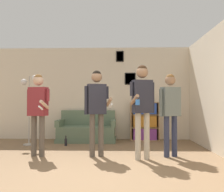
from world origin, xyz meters
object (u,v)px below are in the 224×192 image
person_spectator_near_bookshelf (170,106)px  bottle_on_floor (66,142)px  couch (87,131)px  person_player_foreground_left (38,106)px  person_watcher_holding_cup (142,100)px  floor_lamp (29,96)px  bookshelf (145,121)px  person_player_foreground_center (97,103)px

person_spectator_near_bookshelf → bottle_on_floor: size_ratio=6.53×
couch → person_player_foreground_left: (-0.74, -1.94, 0.73)m
couch → person_watcher_holding_cup: person_watcher_holding_cup is taller
couch → person_watcher_holding_cup: (1.35, -2.17, 0.84)m
person_watcher_holding_cup → person_spectator_near_bookshelf: person_watcher_holding_cup is taller
couch → person_spectator_near_bookshelf: size_ratio=0.97×
couch → floor_lamp: size_ratio=0.90×
person_player_foreground_left → bookshelf: bearing=42.2°
person_watcher_holding_cup → bottle_on_floor: 2.50m
bottle_on_floor → person_player_foreground_center: bearing=-53.5°
couch → floor_lamp: bearing=-154.0°
bottle_on_floor → couch: bearing=60.0°
bookshelf → person_watcher_holding_cup: bearing=-96.5°
person_player_foreground_center → person_spectator_near_bookshelf: (1.48, 0.03, -0.05)m
person_player_foreground_center → bottle_on_floor: bearing=126.5°
floor_lamp → person_watcher_holding_cup: bearing=-28.6°
floor_lamp → bottle_on_floor: (0.96, -0.07, -1.14)m
bookshelf → person_player_foreground_center: person_player_foreground_center is taller
bookshelf → bottle_on_floor: bookshelf is taller
person_watcher_holding_cup → bottle_on_floor: (-1.78, 1.43, -1.03)m
floor_lamp → person_spectator_near_bookshelf: floor_lamp is taller
floor_lamp → person_player_foreground_center: (1.84, -1.26, -0.17)m
bookshelf → floor_lamp: (-3.01, -0.88, 0.70)m
person_watcher_holding_cup → person_spectator_near_bookshelf: size_ratio=1.09×
bookshelf → person_spectator_near_bookshelf: bearing=-81.6°
person_player_foreground_center → bottle_on_floor: size_ratio=6.82×
person_player_foreground_left → person_spectator_near_bookshelf: size_ratio=1.00×
bookshelf → person_player_foreground_center: (-1.17, -2.14, 0.53)m
person_player_foreground_left → person_spectator_near_bookshelf: (2.67, 0.03, -0.00)m
person_watcher_holding_cup → person_spectator_near_bookshelf: 0.65m
person_spectator_near_bookshelf → bottle_on_floor: 2.79m
person_player_foreground_center → person_watcher_holding_cup: bearing=-14.6°
couch → bookshelf: (1.62, 0.20, 0.26)m
floor_lamp → person_spectator_near_bookshelf: bearing=-20.3°
bookshelf → person_watcher_holding_cup: person_watcher_holding_cup is taller
person_spectator_near_bookshelf → couch: bearing=135.4°
floor_lamp → person_player_foreground_left: (0.65, -1.26, -0.22)m
floor_lamp → person_player_foreground_center: 2.24m
bottle_on_floor → person_watcher_holding_cup: bearing=-38.7°
couch → bookshelf: 1.65m
bookshelf → person_spectator_near_bookshelf: size_ratio=0.66×
couch → person_spectator_near_bookshelf: 2.81m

